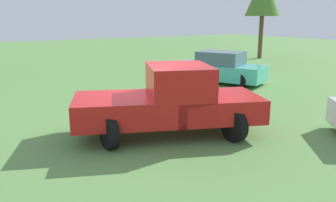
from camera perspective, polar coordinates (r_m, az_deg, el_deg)
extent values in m
plane|color=#5B8C47|center=(9.55, -3.13, -4.56)|extent=(80.00, 80.00, 0.00)
cylinder|color=black|center=(8.10, -9.68, -5.16)|extent=(0.79, 0.22, 0.79)
cylinder|color=black|center=(9.57, -9.72, -2.24)|extent=(0.79, 0.22, 0.79)
cylinder|color=black|center=(8.62, 10.82, -4.06)|extent=(0.79, 0.22, 0.79)
cylinder|color=black|center=(10.01, 7.79, -1.46)|extent=(0.79, 0.22, 0.79)
cube|color=red|center=(8.74, -9.17, -1.43)|extent=(2.41, 2.43, 0.64)
cube|color=red|center=(8.82, 1.81, 1.42)|extent=(2.26, 2.09, 1.40)
cube|color=slate|center=(8.74, 1.83, 4.24)|extent=(2.04, 1.82, 0.48)
cube|color=red|center=(9.14, 7.59, -0.83)|extent=(2.55, 2.78, 0.60)
cube|color=silver|center=(8.85, -14.83, -3.27)|extent=(1.67, 0.77, 0.16)
cylinder|color=black|center=(16.47, 2.19, 4.29)|extent=(0.62, 0.20, 0.62)
cylinder|color=black|center=(17.72, 4.49, 4.93)|extent=(0.62, 0.20, 0.62)
cylinder|color=black|center=(15.27, 11.86, 3.27)|extent=(0.62, 0.20, 0.62)
cylinder|color=black|center=(16.61, 13.57, 4.00)|extent=(0.62, 0.20, 0.62)
cube|color=#4CC6B2|center=(16.43, 7.93, 4.87)|extent=(4.74, 3.52, 0.68)
cube|color=slate|center=(16.26, 8.72, 7.03)|extent=(2.42, 2.22, 0.60)
cylinder|color=brown|center=(26.82, 15.02, 10.09)|extent=(0.31, 0.31, 3.08)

